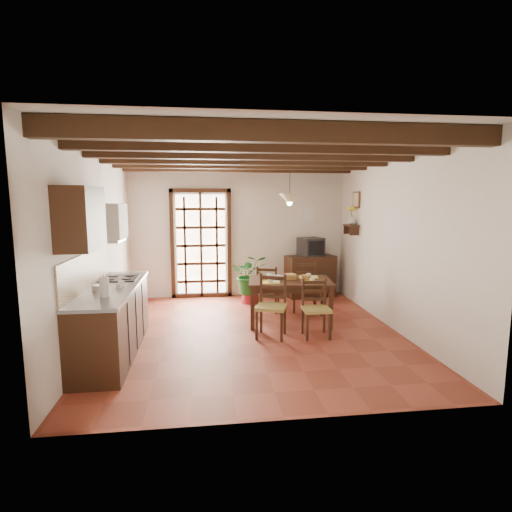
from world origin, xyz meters
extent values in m
plane|color=brown|center=(0.00, 0.00, 0.00)|extent=(5.00, 5.00, 0.00)
cube|color=silver|center=(0.00, 2.50, 1.40)|extent=(4.50, 0.02, 2.80)
cube|color=silver|center=(0.00, -2.50, 1.40)|extent=(4.50, 0.02, 2.80)
cube|color=silver|center=(-2.25, 0.00, 1.40)|extent=(0.02, 5.00, 2.80)
cube|color=silver|center=(2.25, 0.00, 1.40)|extent=(0.02, 5.00, 2.80)
cube|color=white|center=(0.00, 0.00, 2.80)|extent=(4.50, 5.00, 0.02)
cube|color=black|center=(0.00, -2.10, 2.69)|extent=(4.50, 0.14, 0.20)
cube|color=black|center=(0.00, -1.26, 2.69)|extent=(4.50, 0.14, 0.20)
cube|color=black|center=(0.00, -0.42, 2.69)|extent=(4.50, 0.14, 0.20)
cube|color=black|center=(0.00, 0.42, 2.69)|extent=(4.50, 0.14, 0.20)
cube|color=black|center=(0.00, 1.26, 2.69)|extent=(4.50, 0.14, 0.20)
cube|color=black|center=(0.00, 2.10, 2.69)|extent=(4.50, 0.14, 0.20)
cube|color=white|center=(-0.80, 2.49, 1.10)|extent=(1.01, 0.02, 2.11)
cube|color=black|center=(-0.80, 2.44, 2.24)|extent=(1.26, 0.10, 0.08)
cube|color=black|center=(-1.39, 2.44, 1.10)|extent=(0.08, 0.10, 2.28)
cube|color=black|center=(-0.21, 2.44, 1.10)|extent=(0.08, 0.10, 2.28)
cube|color=black|center=(-0.80, 2.42, 1.10)|extent=(1.01, 0.03, 2.02)
cube|color=black|center=(-1.95, -0.60, 0.44)|extent=(0.60, 2.20, 0.88)
cube|color=slate|center=(-1.95, -0.60, 0.90)|extent=(0.64, 2.25, 0.04)
cube|color=tan|center=(-2.23, -0.60, 1.13)|extent=(0.02, 2.20, 0.50)
cube|color=black|center=(-2.08, -1.30, 1.85)|extent=(0.35, 0.80, 0.70)
cube|color=white|center=(-2.05, -0.05, 1.75)|extent=(0.38, 0.60, 0.50)
cube|color=silver|center=(-2.05, -0.05, 1.48)|extent=(0.32, 0.55, 0.04)
cube|color=black|center=(-1.95, -0.05, 0.93)|extent=(0.50, 0.55, 0.02)
cylinder|color=white|center=(-1.90, -1.15, 1.03)|extent=(0.11, 0.11, 0.24)
cylinder|color=silver|center=(-2.05, -0.85, 0.95)|extent=(0.14, 0.14, 0.10)
cube|color=#341C11|center=(0.67, 0.45, 0.71)|extent=(1.45, 1.03, 0.05)
cube|color=#341C11|center=(0.67, 0.45, 0.64)|extent=(1.31, 0.93, 0.10)
cube|color=#341C11|center=(1.34, 0.74, 0.34)|extent=(0.08, 0.08, 0.69)
cube|color=#341C11|center=(0.11, 0.90, 0.34)|extent=(0.08, 0.08, 0.69)
cube|color=#341C11|center=(1.24, 0.00, 0.34)|extent=(0.08, 0.08, 0.69)
cube|color=#341C11|center=(0.01, 0.15, 0.34)|extent=(0.08, 0.08, 0.69)
cube|color=#9B8D42|center=(0.25, -0.21, 0.46)|extent=(0.54, 0.53, 0.05)
cube|color=black|center=(0.31, -0.05, 0.70)|extent=(0.42, 0.17, 0.47)
cube|color=black|center=(0.25, -0.21, 0.23)|extent=(0.52, 0.50, 0.46)
cube|color=#9B8D42|center=(0.92, -0.30, 0.43)|extent=(0.41, 0.39, 0.05)
cube|color=black|center=(0.93, -0.13, 0.64)|extent=(0.40, 0.04, 0.44)
cube|color=black|center=(0.92, -0.30, 0.21)|extent=(0.39, 0.37, 0.43)
cube|color=#9B8D42|center=(0.43, 1.19, 0.43)|extent=(0.50, 0.48, 0.05)
cube|color=black|center=(0.38, 1.04, 0.64)|extent=(0.39, 0.16, 0.43)
cube|color=black|center=(0.43, 1.19, 0.21)|extent=(0.47, 0.46, 0.43)
cube|color=#9B8D42|center=(1.10, 1.11, 0.47)|extent=(0.53, 0.51, 0.05)
cube|color=black|center=(1.06, 0.93, 0.72)|extent=(0.44, 0.14, 0.49)
cube|color=black|center=(1.10, 1.11, 0.24)|extent=(0.50, 0.49, 0.47)
cube|color=yellow|center=(0.34, 0.23, 0.71)|extent=(0.31, 0.23, 0.01)
cube|color=yellow|center=(1.01, 0.23, 0.71)|extent=(0.31, 0.23, 0.01)
cube|color=yellow|center=(0.34, 0.66, 0.71)|extent=(0.31, 0.23, 0.01)
cube|color=yellow|center=(1.01, 0.66, 0.71)|extent=(0.31, 0.23, 0.01)
cylinder|color=olive|center=(0.67, 0.45, 0.76)|extent=(0.21, 0.21, 0.09)
imported|color=white|center=(0.44, 0.52, 0.76)|extent=(0.29, 0.29, 0.05)
cube|color=black|center=(1.50, 2.23, 0.44)|extent=(1.09, 0.64, 0.87)
cube|color=black|center=(1.50, 2.23, 1.06)|extent=(0.57, 0.54, 0.39)
cube|color=black|center=(1.50, 2.02, 1.06)|extent=(0.36, 0.14, 0.29)
cube|color=white|center=(1.50, 2.48, 1.75)|extent=(0.25, 0.03, 0.32)
cone|color=maroon|center=(0.17, 1.84, 0.11)|extent=(0.39, 0.39, 0.24)
imported|color=#144C19|center=(0.17, 1.84, 0.57)|extent=(1.89, 1.63, 2.05)
cube|color=black|center=(2.14, 1.60, 1.55)|extent=(0.20, 0.42, 0.03)
cube|color=black|center=(2.14, 1.43, 1.46)|extent=(0.18, 0.03, 0.18)
cube|color=black|center=(2.14, 1.77, 1.46)|extent=(0.18, 0.03, 0.18)
imported|color=#B2BFB2|center=(2.14, 1.60, 1.65)|extent=(0.15, 0.15, 0.15)
sphere|color=yellow|center=(2.14, 1.60, 1.86)|extent=(0.14, 0.14, 0.14)
cylinder|color=#144C19|center=(2.14, 1.60, 1.71)|extent=(0.01, 0.01, 0.28)
cube|color=brown|center=(2.23, 1.60, 2.05)|extent=(0.03, 0.32, 0.32)
cube|color=#C3B292|center=(2.21, 1.60, 2.05)|extent=(0.01, 0.26, 0.26)
cylinder|color=black|center=(0.67, 0.55, 2.45)|extent=(0.01, 0.01, 0.70)
cone|color=beige|center=(0.67, 0.55, 2.08)|extent=(0.36, 0.36, 0.14)
sphere|color=#FFD88C|center=(0.67, 0.55, 2.00)|extent=(0.09, 0.09, 0.09)
camera|label=1|loc=(-0.71, -5.93, 2.06)|focal=28.00mm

